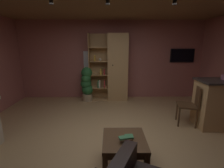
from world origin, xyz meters
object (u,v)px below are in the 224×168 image
bookshelf_cabinet (115,68)px  table_book_2 (124,138)px  coffee_table (124,144)px  dining_chair (191,103)px  table_book_1 (129,137)px  table_book_0 (128,139)px  potted_floor_plant (87,84)px  wall_mounted_tv (182,56)px

bookshelf_cabinet → table_book_2: (0.02, -3.24, -0.53)m
coffee_table → dining_chair: dining_chair is taller
table_book_1 → dining_chair: bearing=40.5°
table_book_0 → potted_floor_plant: 3.20m
dining_chair → bookshelf_cabinet: bearing=132.7°
table_book_0 → potted_floor_plant: size_ratio=0.10×
dining_chair → potted_floor_plant: bearing=147.2°
coffee_table → wall_mounted_tv: wall_mounted_tv is taller
dining_chair → potted_floor_plant: (-2.60, 1.67, 0.05)m
table_book_2 → dining_chair: (1.66, 1.41, -0.01)m
coffee_table → table_book_1: table_book_1 is taller
table_book_0 → table_book_1: table_book_1 is taller
coffee_table → dining_chair: size_ratio=0.71×
bookshelf_cabinet → table_book_0: 3.23m
bookshelf_cabinet → table_book_2: size_ratio=16.28×
coffee_table → dining_chair: bearing=39.2°
bookshelf_cabinet → potted_floor_plant: (-0.92, -0.15, -0.48)m
coffee_table → table_book_2: table_book_2 is taller
bookshelf_cabinet → table_book_2: bookshelf_cabinet is taller
potted_floor_plant → wall_mounted_tv: 3.32m
table_book_1 → potted_floor_plant: (-1.03, 3.02, 0.07)m
table_book_2 → table_book_1: bearing=39.6°
table_book_1 → potted_floor_plant: potted_floor_plant is taller
table_book_0 → wall_mounted_tv: size_ratio=0.13×
potted_floor_plant → wall_mounted_tv: bearing=6.5°
table_book_1 → dining_chair: 2.07m
bookshelf_cabinet → potted_floor_plant: size_ratio=1.92×
coffee_table → table_book_1: 0.15m
bookshelf_cabinet → coffee_table: bookshelf_cabinet is taller
coffee_table → table_book_0: size_ratio=6.05×
table_book_2 → wall_mounted_tv: wall_mounted_tv is taller
coffee_table → table_book_1: (0.07, -0.01, 0.13)m
coffee_table → dining_chair: 2.12m
coffee_table → table_book_2: bearing=-103.8°
table_book_2 → dining_chair: size_ratio=0.14×
potted_floor_plant → table_book_2: bearing=-73.0°
bookshelf_cabinet → coffee_table: (0.04, -3.16, -0.69)m
table_book_1 → coffee_table: bearing=174.4°
table_book_1 → potted_floor_plant: size_ratio=0.11×
dining_chair → wall_mounted_tv: (0.58, 2.03, 0.93)m
potted_floor_plant → coffee_table: bearing=-72.2°
table_book_1 → table_book_2: bearing=-140.4°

